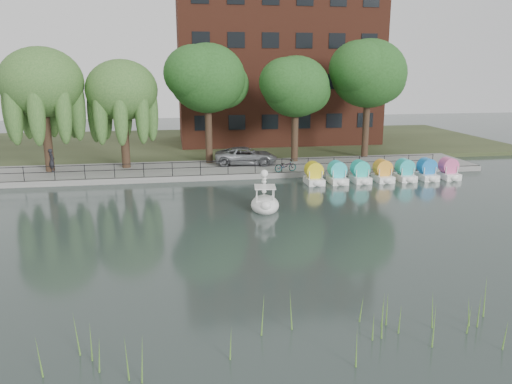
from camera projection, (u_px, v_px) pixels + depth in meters
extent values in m
plane|color=#343F3C|center=(260.00, 239.00, 23.72)|extent=(120.00, 120.00, 0.00)
cube|color=gray|center=(224.00, 169.00, 38.98)|extent=(40.00, 6.00, 0.40)
cube|color=gray|center=(228.00, 177.00, 36.15)|extent=(40.00, 0.25, 0.40)
cube|color=#47512D|center=(210.00, 143.00, 52.37)|extent=(60.00, 22.00, 0.36)
cylinder|color=black|center=(228.00, 161.00, 36.07)|extent=(32.00, 0.04, 0.04)
cylinder|color=black|center=(228.00, 166.00, 36.16)|extent=(32.00, 0.04, 0.04)
cylinder|color=black|center=(228.00, 167.00, 36.18)|extent=(0.05, 0.05, 1.00)
cube|color=#4C1E16|center=(276.00, 53.00, 51.27)|extent=(20.00, 10.00, 18.00)
cylinder|color=#473323|center=(48.00, 143.00, 36.80)|extent=(0.60, 0.60, 4.20)
ellipsoid|color=#5B853D|center=(42.00, 82.00, 35.73)|extent=(5.88, 5.88, 5.00)
cylinder|color=#473323|center=(125.00, 143.00, 38.21)|extent=(0.60, 0.60, 3.80)
ellipsoid|color=#5B853D|center=(122.00, 90.00, 37.24)|extent=(5.32, 5.32, 4.52)
cylinder|color=#473323|center=(209.00, 135.00, 40.13)|extent=(0.60, 0.60, 4.50)
ellipsoid|color=#2D6727|center=(207.00, 78.00, 39.05)|extent=(6.00, 6.00, 5.10)
cylinder|color=#473323|center=(295.00, 137.00, 40.84)|extent=(0.60, 0.60, 4.05)
ellipsoid|color=#2D6727|center=(296.00, 87.00, 39.86)|extent=(5.40, 5.40, 4.59)
cylinder|color=#473323|center=(366.00, 129.00, 42.76)|extent=(0.60, 0.60, 4.72)
ellipsoid|color=#2D6727|center=(369.00, 73.00, 41.63)|extent=(6.30, 6.30, 5.36)
imported|color=gray|center=(246.00, 155.00, 39.66)|extent=(3.34, 5.96, 1.57)
imported|color=gray|center=(285.00, 165.00, 36.94)|extent=(0.94, 1.81, 1.00)
imported|color=black|center=(52.00, 159.00, 36.80)|extent=(0.69, 0.83, 1.98)
ellipsoid|color=white|center=(265.00, 205.00, 28.55)|extent=(1.94, 2.75, 0.57)
cube|color=white|center=(265.00, 201.00, 28.39)|extent=(1.19, 1.27, 0.28)
cube|color=white|center=(265.00, 187.00, 28.24)|extent=(1.35, 1.43, 0.06)
ellipsoid|color=white|center=(266.00, 206.00, 27.43)|extent=(0.65, 0.54, 0.53)
sphere|color=white|center=(264.00, 173.00, 28.97)|extent=(0.45, 0.45, 0.45)
cone|color=black|center=(264.00, 173.00, 29.27)|extent=(0.22, 0.27, 0.19)
cylinder|color=yellow|center=(264.00, 173.00, 29.14)|extent=(0.26, 0.13, 0.25)
cube|color=white|center=(314.00, 181.00, 34.93)|extent=(1.15, 1.70, 0.44)
cylinder|color=yellow|center=(314.00, 170.00, 34.84)|extent=(0.90, 1.20, 0.90)
cube|color=white|center=(337.00, 180.00, 35.20)|extent=(1.15, 1.70, 0.44)
cylinder|color=#2DCCD1|center=(337.00, 169.00, 35.12)|extent=(0.90, 1.20, 0.90)
cube|color=white|center=(360.00, 179.00, 35.47)|extent=(1.15, 1.70, 0.44)
cylinder|color=#24C1AE|center=(360.00, 169.00, 35.39)|extent=(0.90, 1.20, 0.90)
cube|color=white|center=(383.00, 178.00, 35.75)|extent=(1.15, 1.70, 0.44)
cylinder|color=gold|center=(383.00, 168.00, 35.67)|extent=(0.90, 1.20, 0.90)
cube|color=white|center=(405.00, 177.00, 36.02)|extent=(1.15, 1.70, 0.44)
cylinder|color=#28B8BC|center=(405.00, 167.00, 35.94)|extent=(0.90, 1.20, 0.90)
cube|color=white|center=(427.00, 176.00, 36.30)|extent=(1.15, 1.70, 0.44)
cylinder|color=blue|center=(427.00, 166.00, 36.22)|extent=(0.90, 1.20, 0.90)
cube|color=white|center=(448.00, 176.00, 36.57)|extent=(1.15, 1.70, 0.44)
cylinder|color=#E05896|center=(448.00, 166.00, 36.49)|extent=(0.90, 1.20, 0.90)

